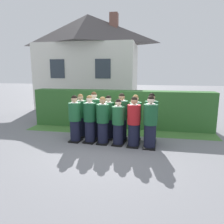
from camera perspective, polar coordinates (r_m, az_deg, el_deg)
name	(u,v)px	position (r m, az deg, el deg)	size (l,w,h in m)	color
ground_plane	(110,144)	(7.27, -0.41, -8.56)	(60.00, 60.00, 0.00)	slate
student_front_row_0	(75,120)	(7.46, -9.82, -2.06)	(0.42, 0.50, 1.62)	black
student_front_row_1	(90,120)	(7.30, -5.92, -2.19)	(0.44, 0.52, 1.63)	black
student_front_row_2	(103,122)	(7.14, -2.47, -2.57)	(0.42, 0.47, 1.60)	black
student_front_row_3	(118,123)	(7.02, 1.66, -3.05)	(0.40, 0.48, 1.54)	black
student_in_red_blazer	(134,123)	(6.89, 5.82, -2.97)	(0.42, 0.49, 1.63)	black
student_front_row_5	(150,124)	(6.82, 10.09, -3.05)	(0.44, 0.53, 1.68)	black
student_rear_row_0	(81,117)	(7.99, -8.26, -1.19)	(0.42, 0.51, 1.60)	black
student_rear_row_1	(94,116)	(7.79, -4.74, -1.10)	(0.44, 0.51, 1.69)	black
student_rear_row_2	(109,118)	(7.65, -0.93, -1.70)	(0.41, 0.45, 1.58)	black
student_rear_row_3	(122,118)	(7.48, 2.56, -1.65)	(0.44, 0.53, 1.67)	black
student_rear_row_4	(135,119)	(7.43, 6.18, -1.95)	(0.42, 0.49, 1.63)	black
student_rear_row_5	(151,120)	(7.32, 10.32, -1.98)	(0.44, 0.51, 1.70)	black
hedge	(121,109)	(9.25, 2.37, 0.81)	(7.62, 0.70, 1.60)	#33662D
school_building_main	(89,61)	(14.57, -6.25, 13.36)	(6.55, 3.76, 5.93)	silver
lawn_strip	(118,132)	(8.66, 1.53, -5.29)	(7.62, 0.90, 0.01)	#477A38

